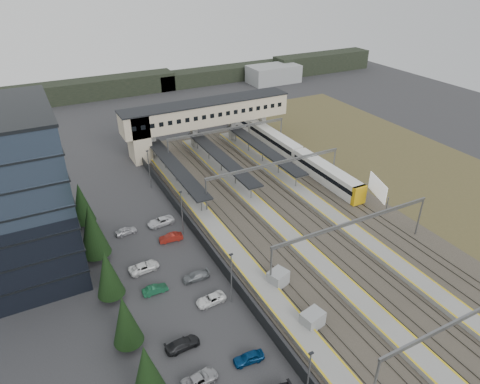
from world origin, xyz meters
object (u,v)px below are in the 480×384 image
relay_cabin_near (312,320)px  relay_cabin_far (278,279)px  footbridge (196,117)px  train (275,141)px  billboard (377,189)px

relay_cabin_near → relay_cabin_far: (0.26, 8.48, 0.04)m
footbridge → train: (16.30, -8.76, -5.88)m
footbridge → billboard: size_ratio=6.35×
relay_cabin_near → billboard: (27.28, 18.36, 2.75)m
train → billboard: bearing=-85.9°
relay_cabin_near → relay_cabin_far: size_ratio=0.98×
train → relay_cabin_far: bearing=-121.0°
relay_cabin_near → train: (25.03, 49.70, 0.90)m
relay_cabin_far → train: train is taller
train → relay_cabin_near: bearing=-116.7°
billboard → relay_cabin_far: bearing=-159.9°
footbridge → billboard: bearing=-65.2°
relay_cabin_far → billboard: size_ratio=0.50×
relay_cabin_near → billboard: 32.99m
relay_cabin_far → footbridge: footbridge is taller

